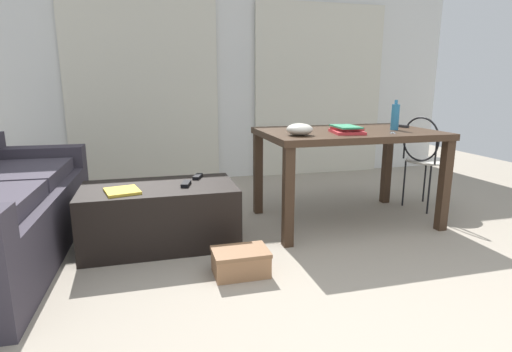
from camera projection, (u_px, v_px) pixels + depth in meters
The scene contains 15 objects.
ground_plane at pixel (294, 235), 3.10m from camera, with size 8.14×8.14×0.00m, color gray.
wall_back at pixel (235, 73), 4.80m from camera, with size 5.49×0.10×2.49m, color silver.
curtains at pixel (237, 92), 4.76m from camera, with size 3.75×0.03×2.06m.
coffee_table at pixel (160, 215), 2.88m from camera, with size 1.06×0.59×0.43m.
craft_table at pixel (347, 142), 3.27m from camera, with size 1.37×0.89×0.76m.
wire_chair at pixel (425, 153), 3.64m from camera, with size 0.40×0.42×0.84m.
bottle_near at pixel (395, 117), 3.25m from camera, with size 0.06×0.06×0.24m.
bowl at pixel (300, 129), 2.92m from camera, with size 0.19×0.19×0.09m, color beige.
book_stack at pixel (347, 130), 3.07m from camera, with size 0.26×0.32×0.06m.
tv_remote_on_table at pixel (400, 126), 3.50m from camera, with size 0.04×0.17×0.02m, color #232326.
scissors at pixel (393, 132), 3.09m from camera, with size 0.09×0.12×0.00m.
tv_remote_primary at pixel (198, 176), 3.07m from camera, with size 0.05×0.14×0.02m, color black.
tv_remote_secondary at pixel (186, 184), 2.84m from camera, with size 0.05×0.15×0.03m, color black.
magazine at pixel (122, 191), 2.67m from camera, with size 0.21×0.23×0.02m, color gold.
shoebox at pixel (241, 262), 2.45m from camera, with size 0.33×0.23×0.15m.
Camera 1 is at (-1.04, -1.45, 1.13)m, focal length 28.55 mm.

